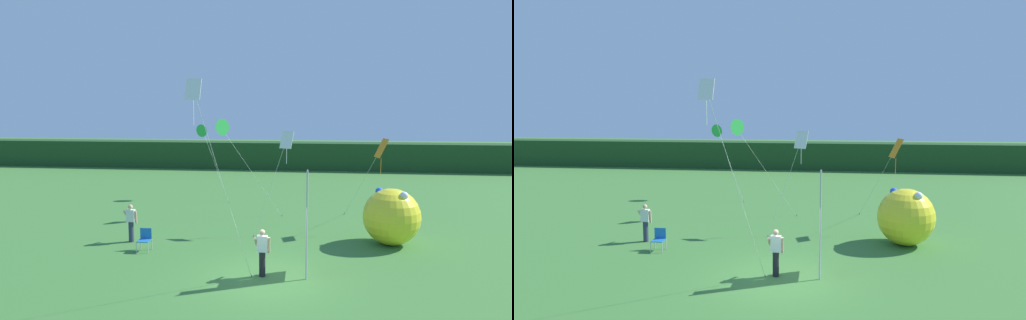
# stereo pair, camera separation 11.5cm
# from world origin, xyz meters

# --- Properties ---
(ground_plane) EXTENTS (120.00, 120.00, 0.00)m
(ground_plane) POSITION_xyz_m (0.00, 0.00, 0.00)
(ground_plane) COLOR #3D7533
(distant_treeline) EXTENTS (80.00, 2.40, 2.44)m
(distant_treeline) POSITION_xyz_m (0.00, 26.54, 1.22)
(distant_treeline) COLOR #1E421E
(distant_treeline) RESTS_ON ground
(banner_flag) EXTENTS (0.06, 1.03, 3.76)m
(banner_flag) POSITION_xyz_m (1.29, 0.35, 1.80)
(banner_flag) COLOR #B7B7BC
(banner_flag) RESTS_ON ground
(person_near_banner) EXTENTS (0.55, 0.48, 1.64)m
(person_near_banner) POSITION_xyz_m (-6.24, 3.46, 0.88)
(person_near_banner) COLOR #2D334C
(person_near_banner) RESTS_ON ground
(person_mid_field) EXTENTS (0.55, 0.48, 1.66)m
(person_mid_field) POSITION_xyz_m (-0.22, 0.17, 0.88)
(person_mid_field) COLOR black
(person_mid_field) RESTS_ON ground
(inflatable_balloon) EXTENTS (2.40, 2.40, 2.40)m
(inflatable_balloon) POSITION_xyz_m (4.84, 4.34, 1.21)
(inflatable_balloon) COLOR yellow
(inflatable_balloon) RESTS_ON ground
(folding_chair) EXTENTS (0.51, 0.51, 0.89)m
(folding_chair) POSITION_xyz_m (-5.24, 2.41, 0.51)
(folding_chair) COLOR #BCBCC1
(folding_chair) RESTS_ON ground
(kite_green_delta_0) EXTENTS (3.72, 0.89, 5.15)m
(kite_green_delta_0) POSITION_xyz_m (-3.27, 8.72, 4.69)
(kite_green_delta_0) COLOR brown
(kite_green_delta_0) RESTS_ON ground
(kite_white_diamond_1) EXTENTS (1.64, 2.36, 6.65)m
(kite_white_diamond_1) POSITION_xyz_m (-1.86, -2.01, 5.81)
(kite_white_diamond_1) COLOR brown
(kite_white_diamond_1) RESTS_ON ground
(kite_white_diamond_2) EXTENTS (1.75, 1.48, 4.69)m
(kite_white_diamond_2) POSITION_xyz_m (0.28, 5.91, 4.11)
(kite_white_diamond_2) COLOR brown
(kite_white_diamond_2) RESTS_ON ground
(kite_green_delta_3) EXTENTS (2.40, 2.04, 4.68)m
(kite_green_delta_3) POSITION_xyz_m (-5.36, 13.46, 4.24)
(kite_green_delta_3) COLOR brown
(kite_green_delta_3) RESTS_ON ground
(kite_orange_diamond_4) EXTENTS (1.65, 3.44, 4.34)m
(kite_orange_diamond_4) POSITION_xyz_m (4.63, 6.54, 3.76)
(kite_orange_diamond_4) COLOR brown
(kite_orange_diamond_4) RESTS_ON ground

